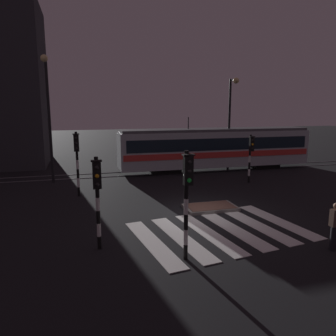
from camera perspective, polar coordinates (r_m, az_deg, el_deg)
ground_plane at (r=15.40m, az=5.75°, el=-8.00°), size 120.00×120.00×0.00m
rail_near at (r=24.16m, az=-2.29°, el=-1.08°), size 80.00×0.12×0.03m
rail_far at (r=25.54m, az=-3.02°, el=-0.45°), size 80.00×0.12×0.03m
crosswalk_zebra at (r=13.50m, az=9.14°, el=-10.77°), size 7.15×5.52×0.02m
traffic_island at (r=16.13m, az=7.38°, el=-6.84°), size 2.51×1.47×0.18m
traffic_light_corner_far_right at (r=21.79m, az=14.23°, el=2.82°), size 0.36×0.42×3.15m
traffic_light_kerb_mid_left at (r=10.21m, az=3.36°, el=-3.79°), size 0.36×0.42×3.58m
traffic_light_corner_near_left at (r=11.27m, az=-12.22°, el=-3.74°), size 0.36×0.42×3.27m
traffic_light_corner_far_left at (r=18.44m, az=-15.60°, el=2.31°), size 0.36×0.42×3.59m
street_lamp_trackside_right at (r=25.78m, az=10.93°, el=9.45°), size 0.44×1.21×7.03m
street_lamp_trackside_left at (r=22.13m, az=-20.18°, el=10.15°), size 0.44×1.21×7.96m
tram at (r=26.14m, az=8.28°, el=3.55°), size 15.43×2.58×4.15m
pedestrian_waiting_at_kerb at (r=12.73m, az=27.10°, el=-9.03°), size 0.36×0.24×1.71m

